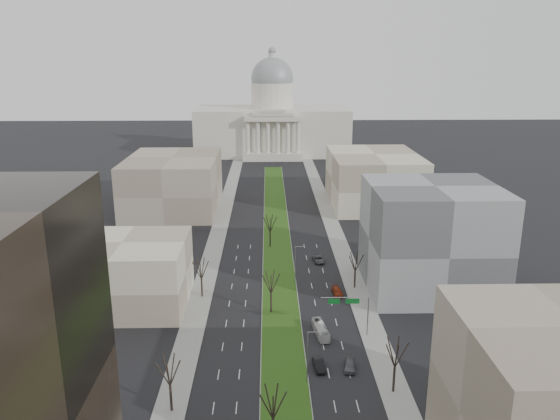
{
  "coord_description": "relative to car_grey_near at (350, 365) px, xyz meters",
  "views": [
    {
      "loc": [
        -2.48,
        -22.86,
        51.76
      ],
      "look_at": [
        0.49,
        109.47,
        13.71
      ],
      "focal_mm": 35.0,
      "sensor_mm": 36.0,
      "label": 1
    }
  ],
  "objects": [
    {
      "name": "median",
      "position": [
        -11.23,
        60.31,
        -0.68
      ],
      "size": [
        8.0,
        222.03,
        0.2
      ],
      "color": "#999993",
      "rests_on": "ground"
    },
    {
      "name": "building_far_right",
      "position": [
        23.77,
        106.32,
        8.22
      ],
      "size": [
        30.0,
        40.0,
        18.0
      ],
      "primitive_type": "cube",
      "color": "tan",
      "rests_on": "ground"
    },
    {
      "name": "sidewalk_left",
      "position": [
        -28.73,
        36.32,
        -0.7
      ],
      "size": [
        5.0,
        330.0,
        0.15
      ],
      "primitive_type": "cube",
      "color": "gray",
      "rests_on": "ground"
    },
    {
      "name": "tree_median_c",
      "position": [
        -13.23,
        61.32,
        6.22
      ],
      "size": [
        5.4,
        5.4,
        9.72
      ],
      "color": "black",
      "rests_on": "ground"
    },
    {
      "name": "streetlamp_median_b",
      "position": [
        -7.47,
        -3.68,
        4.03
      ],
      "size": [
        1.9,
        0.2,
        9.16
      ],
      "color": "gray",
      "rests_on": "ground"
    },
    {
      "name": "building_beige_left",
      "position": [
        -44.23,
        26.32,
        6.22
      ],
      "size": [
        26.0,
        22.0,
        14.0
      ],
      "primitive_type": "cube",
      "color": "tan",
      "rests_on": "ground"
    },
    {
      "name": "car_grey_near",
      "position": [
        0.0,
        0.0,
        0.0
      ],
      "size": [
        2.53,
        4.79,
        1.55
      ],
      "primitive_type": "imported",
      "rotation": [
        0.0,
        0.0,
        -0.16
      ],
      "color": "#505358",
      "rests_on": "ground"
    },
    {
      "name": "box_van",
      "position": [
        -3.85,
        11.85,
        0.31
      ],
      "size": [
        2.91,
        7.97,
        2.17
      ],
      "primitive_type": "imported",
      "rotation": [
        0.0,
        0.0,
        0.14
      ],
      "color": "silver",
      "rests_on": "ground"
    },
    {
      "name": "car_red",
      "position": [
        1.58,
        29.94,
        -0.06
      ],
      "size": [
        2.39,
        5.06,
        1.43
      ],
      "primitive_type": "imported",
      "rotation": [
        0.0,
        0.0,
        0.08
      ],
      "color": "maroon",
      "rests_on": "ground"
    },
    {
      "name": "capitol",
      "position": [
        -11.23,
        210.91,
        15.53
      ],
      "size": [
        80.0,
        46.0,
        55.0
      ],
      "color": "beige",
      "rests_on": "ground"
    },
    {
      "name": "car_grey_far",
      "position": [
        -0.82,
        49.7,
        -0.06
      ],
      "size": [
        3.25,
        5.53,
        1.44
      ],
      "primitive_type": "imported",
      "rotation": [
        0.0,
        0.0,
        0.17
      ],
      "color": "#45474C",
      "rests_on": "ground"
    },
    {
      "name": "building_far_left",
      "position": [
        -46.23,
        101.32,
        8.22
      ],
      "size": [
        30.0,
        40.0,
        18.0
      ],
      "primitive_type": "cube",
      "color": "gray",
      "rests_on": "ground"
    },
    {
      "name": "ground",
      "position": [
        -11.23,
        61.32,
        -0.78
      ],
      "size": [
        600.0,
        600.0,
        0.0
      ],
      "primitive_type": "plane",
      "color": "black",
      "rests_on": "ground"
    },
    {
      "name": "building_grey_right",
      "position": [
        22.77,
        33.32,
        11.22
      ],
      "size": [
        28.0,
        26.0,
        24.0
      ],
      "primitive_type": "cube",
      "color": "#5A5D5F",
      "rests_on": "ground"
    },
    {
      "name": "tree_right_mid",
      "position": [
        5.97,
        -6.68,
        6.38
      ],
      "size": [
        5.52,
        5.52,
        9.94
      ],
      "color": "black",
      "rests_on": "ground"
    },
    {
      "name": "tree_left_far",
      "position": [
        -28.43,
        29.32,
        6.06
      ],
      "size": [
        5.28,
        5.28,
        9.5
      ],
      "color": "black",
      "rests_on": "ground"
    },
    {
      "name": "tree_median_b",
      "position": [
        -13.23,
        21.32,
        6.22
      ],
      "size": [
        5.4,
        5.4,
        9.72
      ],
      "color": "black",
      "rests_on": "ground"
    },
    {
      "name": "car_black",
      "position": [
        -5.24,
        0.3,
        0.01
      ],
      "size": [
        2.16,
        4.91,
        1.57
      ],
      "primitive_type": "imported",
      "rotation": [
        0.0,
        0.0,
        0.11
      ],
      "color": "black",
      "rests_on": "ground"
    },
    {
      "name": "tree_right_far",
      "position": [
        5.97,
        33.32,
        5.75
      ],
      "size": [
        5.04,
        5.04,
        9.07
      ],
      "color": "black",
      "rests_on": "ground"
    },
    {
      "name": "mast_arm_signs",
      "position": [
        2.25,
        11.35,
        5.33
      ],
      "size": [
        9.12,
        0.24,
        8.09
      ],
      "color": "gray",
      "rests_on": "ground"
    },
    {
      "name": "tree_left_mid",
      "position": [
        -28.43,
        -10.68,
        6.22
      ],
      "size": [
        5.4,
        5.4,
        9.72
      ],
      "color": "black",
      "rests_on": "ground"
    },
    {
      "name": "tree_median_a",
      "position": [
        -13.23,
        -18.68,
        6.22
      ],
      "size": [
        5.4,
        5.4,
        9.72
      ],
      "color": "black",
      "rests_on": "ground"
    },
    {
      "name": "streetlamp_median_c",
      "position": [
        -7.47,
        36.32,
        4.03
      ],
      "size": [
        1.9,
        0.2,
        9.16
      ],
      "color": "gray",
      "rests_on": "ground"
    },
    {
      "name": "sidewalk_right",
      "position": [
        6.27,
        36.32,
        -0.7
      ],
      "size": [
        5.0,
        330.0,
        0.15
      ],
      "primitive_type": "cube",
      "color": "gray",
      "rests_on": "ground"
    }
  ]
}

